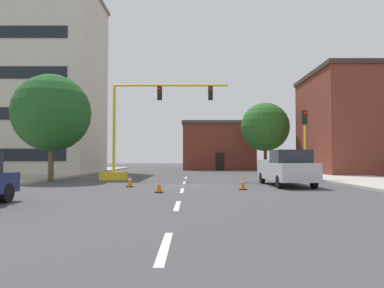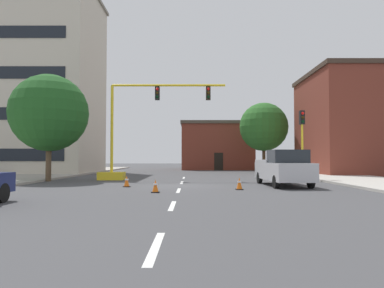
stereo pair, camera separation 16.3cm
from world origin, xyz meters
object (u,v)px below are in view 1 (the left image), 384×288
(traffic_cone_roadside_b, at_px, (129,181))
(traffic_light_pole_right, at_px, (304,129))
(tree_left_near, at_px, (51,113))
(traffic_signal_gantry, at_px, (129,148))
(traffic_cone_roadside_a, at_px, (158,186))
(traffic_cone_roadside_c, at_px, (242,184))
(tree_right_far, at_px, (264,127))
(pickup_truck_silver, at_px, (285,168))

(traffic_cone_roadside_b, bearing_deg, traffic_light_pole_right, 25.43)
(tree_left_near, bearing_deg, traffic_signal_gantry, 17.16)
(traffic_signal_gantry, relative_size, traffic_cone_roadside_a, 15.16)
(traffic_cone_roadside_b, height_order, traffic_cone_roadside_c, traffic_cone_roadside_b)
(traffic_light_pole_right, relative_size, traffic_cone_roadside_b, 7.71)
(tree_right_far, bearing_deg, pickup_truck_silver, -98.25)
(tree_right_far, xyz_separation_m, pickup_truck_silver, (-2.94, -20.27, -4.05))
(traffic_cone_roadside_c, bearing_deg, traffic_cone_roadside_b, 163.88)
(traffic_cone_roadside_c, bearing_deg, pickup_truck_silver, 41.77)
(traffic_light_pole_right, relative_size, traffic_cone_roadside_c, 7.87)
(tree_right_far, bearing_deg, traffic_signal_gantry, -130.37)
(traffic_light_pole_right, xyz_separation_m, traffic_cone_roadside_a, (-9.19, -8.42, -3.24))
(pickup_truck_silver, distance_m, traffic_cone_roadside_b, 8.67)
(traffic_cone_roadside_b, bearing_deg, traffic_cone_roadside_c, -16.12)
(traffic_light_pole_right, relative_size, traffic_cone_roadside_a, 8.10)
(tree_right_far, bearing_deg, traffic_cone_roadside_b, -118.73)
(traffic_light_pole_right, bearing_deg, tree_right_far, 88.21)
(traffic_signal_gantry, xyz_separation_m, traffic_cone_roadside_b, (1.06, -6.24, -1.93))
(traffic_cone_roadside_b, bearing_deg, pickup_truck_silver, 5.29)
(tree_left_near, height_order, tree_right_far, tree_right_far)
(tree_right_far, distance_m, pickup_truck_silver, 20.88)
(traffic_cone_roadside_a, bearing_deg, traffic_cone_roadside_b, 120.45)
(traffic_cone_roadside_a, height_order, traffic_cone_roadside_c, traffic_cone_roadside_c)
(traffic_light_pole_right, height_order, tree_right_far, tree_right_far)
(traffic_signal_gantry, xyz_separation_m, traffic_light_pole_right, (12.11, -0.98, 1.29))
(traffic_cone_roadside_a, height_order, traffic_cone_roadside_b, traffic_cone_roadside_b)
(tree_right_far, height_order, traffic_cone_roadside_c, tree_right_far)
(traffic_light_pole_right, distance_m, traffic_cone_roadside_c, 9.27)
(traffic_signal_gantry, distance_m, traffic_light_pole_right, 12.22)
(traffic_light_pole_right, xyz_separation_m, pickup_truck_silver, (-2.44, -4.46, -2.55))
(tree_right_far, xyz_separation_m, traffic_cone_roadside_b, (-11.55, -21.07, -4.72))
(tree_right_far, relative_size, traffic_cone_roadside_c, 12.70)
(traffic_light_pole_right, height_order, traffic_cone_roadside_c, traffic_light_pole_right)
(tree_left_near, distance_m, pickup_truck_silver, 15.61)
(traffic_signal_gantry, bearing_deg, tree_left_near, -162.84)
(pickup_truck_silver, xyz_separation_m, traffic_cone_roadside_b, (-8.61, -0.80, -0.67))
(traffic_signal_gantry, relative_size, pickup_truck_silver, 1.64)
(traffic_cone_roadside_b, bearing_deg, tree_right_far, 61.27)
(traffic_signal_gantry, bearing_deg, pickup_truck_silver, -29.38)
(traffic_cone_roadside_a, bearing_deg, tree_left_near, 135.27)
(traffic_signal_gantry, height_order, traffic_cone_roadside_b, traffic_signal_gantry)
(tree_right_far, xyz_separation_m, traffic_cone_roadside_c, (-5.72, -22.76, -4.73))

